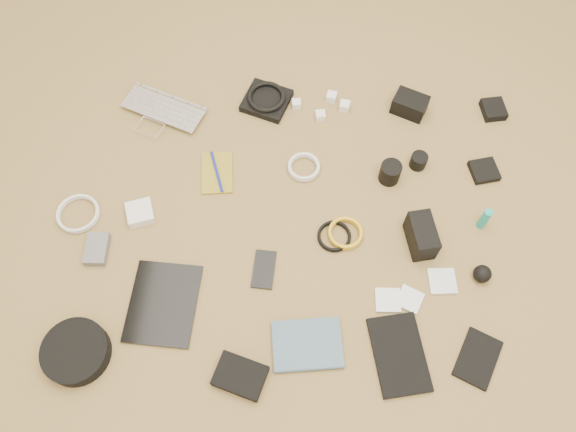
# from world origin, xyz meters

# --- Properties ---
(laptop) EXTENTS (0.33, 0.28, 0.02)m
(laptop) POSITION_xyz_m (-0.46, 0.37, 0.01)
(laptop) COLOR silver
(laptop) RESTS_ON ground
(headphone_pouch) EXTENTS (0.18, 0.18, 0.03)m
(headphone_pouch) POSITION_xyz_m (-0.10, 0.47, 0.01)
(headphone_pouch) COLOR black
(headphone_pouch) RESTS_ON ground
(headphones) EXTENTS (0.13, 0.13, 0.02)m
(headphones) POSITION_xyz_m (-0.10, 0.47, 0.03)
(headphones) COLOR black
(headphones) RESTS_ON headphone_pouch
(charger_a) EXTENTS (0.03, 0.03, 0.03)m
(charger_a) POSITION_xyz_m (0.00, 0.46, 0.01)
(charger_a) COLOR white
(charger_a) RESTS_ON ground
(charger_b) EXTENTS (0.04, 0.04, 0.03)m
(charger_b) POSITION_xyz_m (0.12, 0.49, 0.02)
(charger_b) COLOR white
(charger_b) RESTS_ON ground
(charger_c) EXTENTS (0.04, 0.04, 0.03)m
(charger_c) POSITION_xyz_m (0.17, 0.46, 0.02)
(charger_c) COLOR white
(charger_c) RESTS_ON ground
(charger_d) EXTENTS (0.04, 0.04, 0.03)m
(charger_d) POSITION_xyz_m (0.09, 0.41, 0.01)
(charger_d) COLOR white
(charger_d) RESTS_ON ground
(dslr_camera) EXTENTS (0.13, 0.11, 0.06)m
(dslr_camera) POSITION_xyz_m (0.39, 0.46, 0.03)
(dslr_camera) COLOR black
(dslr_camera) RESTS_ON ground
(lens_pouch) EXTENTS (0.09, 0.10, 0.03)m
(lens_pouch) POSITION_xyz_m (0.68, 0.47, 0.01)
(lens_pouch) COLOR black
(lens_pouch) RESTS_ON ground
(notebook_olive) EXTENTS (0.12, 0.17, 0.01)m
(notebook_olive) POSITION_xyz_m (-0.24, 0.17, 0.00)
(notebook_olive) COLOR olive
(notebook_olive) RESTS_ON ground
(pen_blue) EXTENTS (0.06, 0.15, 0.01)m
(pen_blue) POSITION_xyz_m (-0.24, 0.17, 0.01)
(pen_blue) COLOR #13229D
(pen_blue) RESTS_ON notebook_olive
(cable_white_a) EXTENTS (0.12, 0.12, 0.01)m
(cable_white_a) POSITION_xyz_m (0.04, 0.21, 0.01)
(cable_white_a) COLOR silver
(cable_white_a) RESTS_ON ground
(lens_a) EXTENTS (0.08, 0.08, 0.07)m
(lens_a) POSITION_xyz_m (0.32, 0.19, 0.04)
(lens_a) COLOR black
(lens_a) RESTS_ON ground
(lens_b) EXTENTS (0.07, 0.07, 0.05)m
(lens_b) POSITION_xyz_m (0.41, 0.24, 0.02)
(lens_b) COLOR black
(lens_b) RESTS_ON ground
(card_reader) EXTENTS (0.10, 0.10, 0.02)m
(card_reader) POSITION_xyz_m (0.62, 0.23, 0.01)
(card_reader) COLOR black
(card_reader) RESTS_ON ground
(power_brick) EXTENTS (0.10, 0.10, 0.03)m
(power_brick) POSITION_xyz_m (-0.46, 0.01, 0.02)
(power_brick) COLOR white
(power_brick) RESTS_ON ground
(cable_white_b) EXTENTS (0.15, 0.15, 0.01)m
(cable_white_b) POSITION_xyz_m (-0.65, -0.00, 0.01)
(cable_white_b) COLOR silver
(cable_white_b) RESTS_ON ground
(cable_black) EXTENTS (0.14, 0.14, 0.01)m
(cable_black) POSITION_xyz_m (0.14, -0.03, 0.00)
(cable_black) COLOR black
(cable_black) RESTS_ON ground
(cable_yellow) EXTENTS (0.14, 0.14, 0.01)m
(cable_yellow) POSITION_xyz_m (0.18, -0.02, 0.01)
(cable_yellow) COLOR gold
(cable_yellow) RESTS_ON ground
(flash) EXTENTS (0.09, 0.14, 0.09)m
(flash) POSITION_xyz_m (0.40, -0.03, 0.05)
(flash) COLOR black
(flash) RESTS_ON ground
(lens_cleaner) EXTENTS (0.03, 0.03, 0.09)m
(lens_cleaner) POSITION_xyz_m (0.59, 0.03, 0.04)
(lens_cleaner) COLOR teal
(lens_cleaner) RESTS_ON ground
(battery_charger) EXTENTS (0.07, 0.10, 0.03)m
(battery_charger) POSITION_xyz_m (-0.57, -0.12, 0.01)
(battery_charger) COLOR #5C5B60
(battery_charger) RESTS_ON ground
(tablet) EXTENTS (0.20, 0.25, 0.01)m
(tablet) POSITION_xyz_m (-0.34, -0.27, 0.01)
(tablet) COLOR black
(tablet) RESTS_ON ground
(phone) EXTENTS (0.07, 0.12, 0.01)m
(phone) POSITION_xyz_m (-0.06, -0.15, 0.00)
(phone) COLOR black
(phone) RESTS_ON ground
(filter_case_left) EXTENTS (0.07, 0.07, 0.01)m
(filter_case_left) POSITION_xyz_m (0.30, -0.23, 0.01)
(filter_case_left) COLOR silver
(filter_case_left) RESTS_ON ground
(filter_case_mid) EXTENTS (0.09, 0.09, 0.01)m
(filter_case_mid) POSITION_xyz_m (0.37, -0.22, 0.00)
(filter_case_mid) COLOR silver
(filter_case_mid) RESTS_ON ground
(filter_case_right) EXTENTS (0.09, 0.09, 0.01)m
(filter_case_right) POSITION_xyz_m (0.46, -0.16, 0.01)
(filter_case_right) COLOR silver
(filter_case_right) RESTS_ON ground
(air_blower) EXTENTS (0.07, 0.07, 0.05)m
(air_blower) POSITION_xyz_m (0.58, -0.14, 0.03)
(air_blower) COLOR black
(air_blower) RESTS_ON ground
(headphone_case) EXTENTS (0.22, 0.22, 0.05)m
(headphone_case) POSITION_xyz_m (-0.55, -0.43, 0.03)
(headphone_case) COLOR black
(headphone_case) RESTS_ON ground
(drive_case) EXTENTS (0.16, 0.13, 0.03)m
(drive_case) POSITION_xyz_m (-0.10, -0.47, 0.02)
(drive_case) COLOR black
(drive_case) RESTS_ON ground
(paperback) EXTENTS (0.21, 0.17, 0.02)m
(paperback) POSITION_xyz_m (0.09, -0.44, 0.01)
(paperback) COLOR #456075
(paperback) RESTS_ON ground
(notebook_black_a) EXTENTS (0.18, 0.25, 0.02)m
(notebook_black_a) POSITION_xyz_m (0.33, -0.38, 0.01)
(notebook_black_a) COLOR black
(notebook_black_a) RESTS_ON ground
(notebook_black_b) EXTENTS (0.15, 0.18, 0.01)m
(notebook_black_b) POSITION_xyz_m (0.55, -0.38, 0.01)
(notebook_black_b) COLOR black
(notebook_black_b) RESTS_ON ground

